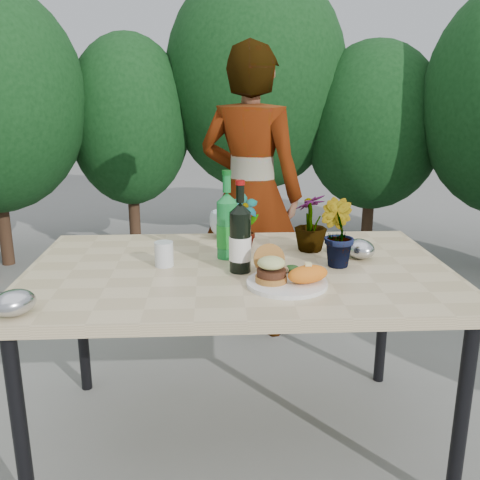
{
  "coord_description": "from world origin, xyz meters",
  "views": [
    {
      "loc": [
        -0.1,
        -1.93,
        1.4
      ],
      "look_at": [
        0.0,
        -0.08,
        0.88
      ],
      "focal_mm": 40.0,
      "sensor_mm": 36.0,
      "label": 1
    }
  ],
  "objects_px": {
    "patio_table": "(239,281)",
    "person": "(251,194)",
    "dinner_plate": "(287,283)",
    "wine_bottle": "(240,239)"
  },
  "relations": [
    {
      "from": "patio_table",
      "to": "dinner_plate",
      "type": "xyz_separation_m",
      "value": [
        0.16,
        -0.2,
        0.06
      ]
    },
    {
      "from": "wine_bottle",
      "to": "person",
      "type": "xyz_separation_m",
      "value": [
        0.12,
        1.12,
        -0.05
      ]
    },
    {
      "from": "wine_bottle",
      "to": "person",
      "type": "distance_m",
      "value": 1.13
    },
    {
      "from": "dinner_plate",
      "to": "person",
      "type": "height_order",
      "value": "person"
    },
    {
      "from": "dinner_plate",
      "to": "wine_bottle",
      "type": "height_order",
      "value": "wine_bottle"
    },
    {
      "from": "person",
      "to": "dinner_plate",
      "type": "bearing_deg",
      "value": 114.79
    },
    {
      "from": "patio_table",
      "to": "dinner_plate",
      "type": "height_order",
      "value": "dinner_plate"
    },
    {
      "from": "wine_bottle",
      "to": "patio_table",
      "type": "bearing_deg",
      "value": 111.3
    },
    {
      "from": "patio_table",
      "to": "person",
      "type": "xyz_separation_m",
      "value": [
        0.12,
        1.07,
        0.14
      ]
    },
    {
      "from": "patio_table",
      "to": "person",
      "type": "height_order",
      "value": "person"
    }
  ]
}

